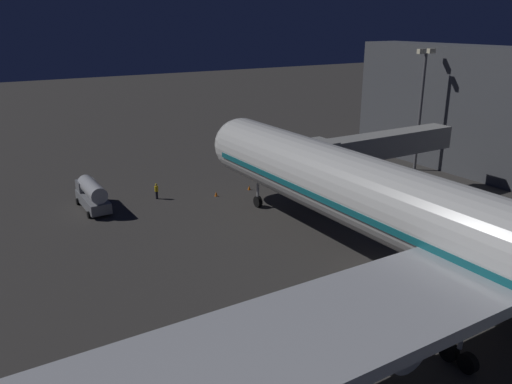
% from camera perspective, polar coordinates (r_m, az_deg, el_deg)
% --- Properties ---
extents(ground_plane, '(320.00, 320.00, 0.00)m').
position_cam_1_polar(ground_plane, '(42.23, 13.30, -8.81)').
color(ground_plane, '#383533').
extents(airliner_at_gate, '(55.64, 66.70, 20.92)m').
position_cam_1_polar(airliner_at_gate, '(34.80, 24.15, -5.21)').
color(airliner_at_gate, silver).
rests_on(airliner_at_gate, ground_plane).
extents(jet_bridge, '(20.41, 3.40, 7.62)m').
position_cam_1_polar(jet_bridge, '(56.46, 12.36, 4.83)').
color(jet_bridge, '#9E9E99').
rests_on(jet_bridge, ground_plane).
extents(apron_floodlight_mast, '(2.90, 0.50, 15.69)m').
position_cam_1_polar(apron_floodlight_mast, '(70.21, 17.89, 9.64)').
color(apron_floodlight_mast, '#59595E').
rests_on(apron_floodlight_mast, ground_plane).
extents(fuel_tanker, '(2.46, 6.71, 3.15)m').
position_cam_1_polar(fuel_tanker, '(56.80, -17.76, -0.22)').
color(fuel_tanker, slate).
rests_on(fuel_tanker, ground_plane).
extents(ground_crew_near_nose_gear, '(0.40, 0.40, 1.79)m').
position_cam_1_polar(ground_crew_near_nose_gear, '(58.38, -11.00, 0.17)').
color(ground_crew_near_nose_gear, black).
rests_on(ground_crew_near_nose_gear, ground_plane).
extents(traffic_cone_nose_port, '(0.36, 0.36, 0.55)m').
position_cam_1_polar(traffic_cone_nose_port, '(60.58, -0.76, 0.49)').
color(traffic_cone_nose_port, orange).
rests_on(traffic_cone_nose_port, ground_plane).
extents(traffic_cone_nose_starboard, '(0.36, 0.36, 0.55)m').
position_cam_1_polar(traffic_cone_nose_starboard, '(58.57, -4.45, -0.21)').
color(traffic_cone_nose_starboard, orange).
rests_on(traffic_cone_nose_starboard, ground_plane).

